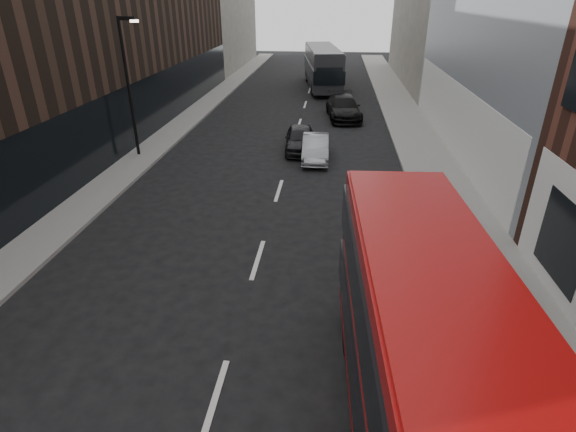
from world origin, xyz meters
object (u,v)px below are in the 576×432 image
(red_bus, at_px, (434,387))
(car_c, at_px, (344,108))
(car_a, at_px, (300,139))
(street_lamp, at_px, (129,79))
(car_b, at_px, (315,148))
(grey_bus, at_px, (322,66))

(red_bus, relative_size, car_c, 1.96)
(red_bus, relative_size, car_a, 2.56)
(red_bus, bearing_deg, car_a, 97.85)
(street_lamp, xyz_separation_m, car_b, (9.67, 0.54, -3.53))
(car_a, bearing_deg, grey_bus, 84.15)
(red_bus, xyz_separation_m, car_a, (-3.69, 19.31, -1.64))
(street_lamp, bearing_deg, car_b, 3.20)
(street_lamp, relative_size, car_c, 1.30)
(red_bus, bearing_deg, car_c, 89.45)
(grey_bus, bearing_deg, street_lamp, -121.10)
(grey_bus, height_order, car_c, grey_bus)
(street_lamp, distance_m, car_c, 15.29)
(red_bus, distance_m, grey_bus, 38.88)
(car_a, bearing_deg, street_lamp, -171.15)
(grey_bus, height_order, car_b, grey_bus)
(car_b, xyz_separation_m, car_c, (1.59, 9.22, 0.13))
(red_bus, bearing_deg, street_lamp, 122.67)
(car_a, relative_size, car_c, 0.76)
(street_lamp, relative_size, red_bus, 0.66)
(red_bus, xyz_separation_m, car_b, (-2.73, 17.85, -1.69))
(street_lamp, bearing_deg, car_c, 40.93)
(grey_bus, relative_size, car_a, 2.83)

